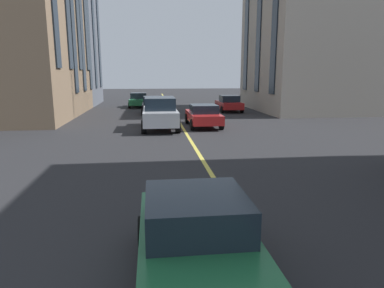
% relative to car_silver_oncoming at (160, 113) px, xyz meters
% --- Properties ---
extents(lane_centre_line, '(80.00, 0.16, 0.01)m').
position_rel_car_silver_oncoming_xyz_m(lane_centre_line, '(-2.49, -1.38, -0.96)').
color(lane_centre_line, '#D8C64C').
rests_on(lane_centre_line, ground_plane).
extents(car_silver_oncoming, '(4.70, 2.14, 1.88)m').
position_rel_car_silver_oncoming_xyz_m(car_silver_oncoming, '(0.00, 0.00, 0.00)').
color(car_silver_oncoming, '#B7BABF').
rests_on(car_silver_oncoming, ground_plane).
extents(car_green_near, '(3.90, 1.89, 1.40)m').
position_rel_car_silver_oncoming_xyz_m(car_green_near, '(14.03, 1.69, -0.27)').
color(car_green_near, '#1E6038').
rests_on(car_green_near, ground_plane).
extents(car_red_far, '(3.90, 1.89, 1.40)m').
position_rel_car_silver_oncoming_xyz_m(car_red_far, '(9.10, -6.28, -0.27)').
color(car_red_far, '#B21E1E').
rests_on(car_red_far, ground_plane).
extents(car_black_trailing, '(3.90, 1.89, 1.40)m').
position_rel_car_silver_oncoming_xyz_m(car_black_trailing, '(8.36, 0.34, -0.27)').
color(car_black_trailing, black).
rests_on(car_black_trailing, ground_plane).
extents(car_green_parked_a, '(3.90, 1.89, 1.40)m').
position_rel_car_silver_oncoming_xyz_m(car_green_parked_a, '(-15.42, -0.12, -0.27)').
color(car_green_parked_a, '#1E6038').
rests_on(car_green_parked_a, ground_plane).
extents(car_red_parked_b, '(4.40, 1.95, 1.37)m').
position_rel_car_silver_oncoming_xyz_m(car_red_parked_b, '(0.68, -2.70, -0.27)').
color(car_red_parked_b, '#B21E1E').
rests_on(car_red_parked_b, ground_plane).
extents(building_left_near, '(16.52, 10.57, 12.91)m').
position_rel_car_silver_oncoming_xyz_m(building_left_near, '(13.56, 11.35, 5.49)').
color(building_left_near, '#565B66').
rests_on(building_left_near, ground_plane).
extents(building_right_far, '(11.51, 13.66, 12.07)m').
position_rel_car_silver_oncoming_xyz_m(building_right_far, '(9.45, -15.65, 5.07)').
color(building_right_far, '#A89E8E').
rests_on(building_right_far, ground_plane).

